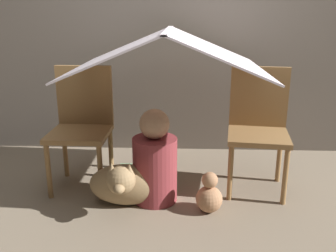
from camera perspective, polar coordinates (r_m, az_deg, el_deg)
name	(u,v)px	position (r m, az deg, el deg)	size (l,w,h in m)	color
ground_plane	(167,204)	(2.62, -0.22, -11.73)	(8.80, 8.80, 0.00)	gray
wall_back	(172,13)	(3.40, 0.63, 16.86)	(7.00, 0.05, 2.50)	#6B6056
chair_left	(82,122)	(2.82, -12.98, 0.58)	(0.43, 0.43, 0.88)	olive
chair_right	(258,124)	(2.78, 13.58, 0.26)	(0.47, 0.47, 0.88)	olive
sheet_canopy	(168,50)	(2.55, 0.00, 11.52)	(1.28, 1.13, 0.27)	silver
person_front	(155,162)	(2.56, -2.01, -5.56)	(0.30, 0.30, 0.65)	maroon
dog	(125,184)	(2.53, -6.54, -8.72)	(0.50, 0.42, 0.38)	#9E7F56
floor_cushion	(142,177)	(2.89, -4.04, -7.78)	(0.37, 0.30, 0.10)	#7FB27F
plush_toy	(209,196)	(2.50, 6.31, -10.51)	(0.18, 0.18, 0.28)	tan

